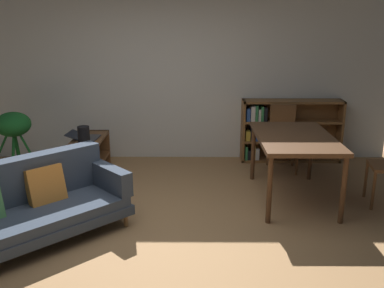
% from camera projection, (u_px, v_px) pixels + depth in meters
% --- Properties ---
extents(ground_plane, '(8.16, 8.16, 0.00)m').
position_uv_depth(ground_plane, '(152.00, 239.00, 4.25)').
color(ground_plane, '#A87A4C').
extents(back_wall_panel, '(6.80, 0.10, 2.70)m').
position_uv_depth(back_wall_panel, '(167.00, 71.00, 6.46)').
color(back_wall_panel, silver).
rests_on(back_wall_panel, ground_plane).
extents(fabric_couch, '(1.80, 1.76, 0.79)m').
position_uv_depth(fabric_couch, '(30.00, 204.00, 4.16)').
color(fabric_couch, olive).
rests_on(fabric_couch, ground_plane).
extents(media_console, '(0.39, 1.21, 0.55)m').
position_uv_depth(media_console, '(87.00, 162.00, 5.73)').
color(media_console, brown).
rests_on(media_console, ground_plane).
extents(open_laptop, '(0.43, 0.36, 0.09)m').
position_uv_depth(open_laptop, '(85.00, 137.00, 5.77)').
color(open_laptop, '#333338').
rests_on(open_laptop, media_console).
extents(desk_speaker, '(0.15, 0.15, 0.25)m').
position_uv_depth(desk_speaker, '(84.00, 136.00, 5.41)').
color(desk_speaker, black).
rests_on(desk_speaker, media_console).
extents(potted_floor_plant, '(0.57, 0.47, 0.91)m').
position_uv_depth(potted_floor_plant, '(14.00, 136.00, 5.77)').
color(potted_floor_plant, brown).
rests_on(potted_floor_plant, ground_plane).
extents(dining_table, '(0.88, 1.41, 0.79)m').
position_uv_depth(dining_table, '(295.00, 142.00, 5.02)').
color(dining_table, '#56351E').
rests_on(dining_table, ground_plane).
extents(dining_chair_near, '(0.44, 0.47, 0.92)m').
position_uv_depth(dining_chair_near, '(283.00, 134.00, 6.13)').
color(dining_chair_near, brown).
rests_on(dining_chair_near, ground_plane).
extents(bookshelf, '(1.51, 0.30, 0.94)m').
position_uv_depth(bookshelf, '(284.00, 130.00, 6.53)').
color(bookshelf, brown).
rests_on(bookshelf, ground_plane).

